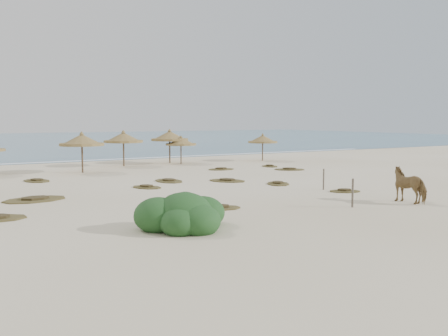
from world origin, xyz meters
The scene contains 24 objects.
ground centered at (0.00, 0.00, 0.00)m, with size 160.00×160.00×0.00m, color beige.
ocean centered at (0.00, 75.00, 0.00)m, with size 200.00×100.00×0.01m, color #29557B.
foam_line centered at (0.00, 26.00, 0.00)m, with size 70.00×0.60×0.01m, color white.
palapa_2 centered at (-3.18, 15.72, 2.35)m, with size 3.99×3.99×3.02m.
palapa_3 centered at (1.16, 19.02, 2.34)m, with size 3.47×3.47×3.01m.
palapa_4 centered at (5.63, 19.60, 2.37)m, with size 3.71×3.71×3.06m.
palapa_5 centered at (6.16, 18.42, 1.94)m, with size 3.07×3.07×2.50m.
palapa_6 centered at (14.13, 17.35, 2.00)m, with size 2.92×2.92×2.58m.
horse centered at (6.46, -5.31, 0.83)m, with size 0.90×1.97×1.66m, color olive.
fence_post_near centered at (3.15, -4.88, 0.64)m, with size 0.10×0.10×1.29m, color brown.
fence_post_far centered at (5.83, -0.07, 0.59)m, with size 0.09×0.09×1.17m, color brown.
bush centered at (-5.24, -4.93, 0.50)m, with size 3.43×3.02×1.54m.
scrub_1 centered at (-8.59, 4.48, 0.05)m, with size 3.25×2.34×0.16m.
scrub_2 centered at (-2.26, 5.76, 0.05)m, with size 1.88×2.25×0.16m.
scrub_3 centered at (3.24, 5.95, 0.05)m, with size 2.61×2.87×0.16m.
scrub_4 centered at (5.11, 3.13, 0.05)m, with size 2.13×2.41×0.16m.
scrub_5 centered at (11.01, 9.43, 0.05)m, with size 2.77×2.60×0.16m.
scrub_6 centered at (-7.06, 12.11, 0.05)m, with size 1.92×2.45×0.16m.
scrub_7 centered at (6.58, 12.29, 0.05)m, with size 2.25×1.59×0.16m.
scrub_9 centered at (-2.50, -0.67, 0.05)m, with size 2.63×1.85×0.16m.
scrub_10 centered at (11.27, 12.33, 0.05)m, with size 1.48×1.97×0.16m.
scrub_11 centered at (-2.04, -2.12, 0.05)m, with size 2.03×1.64×0.16m.
scrub_12 centered at (6.28, -1.25, 0.05)m, with size 2.00×1.74×0.16m.
scrub_13 centered at (0.04, 7.74, 0.05)m, with size 1.59×2.39×0.16m.
Camera 1 is at (-13.09, -20.67, 3.93)m, focal length 40.00 mm.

